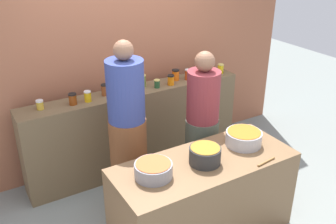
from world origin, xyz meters
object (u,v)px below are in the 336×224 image
at_px(preserve_jar_1, 73,99).
at_px(preserve_jar_6, 171,80).
at_px(preserve_jar_0, 40,105).
at_px(preserve_jar_8, 188,74).
at_px(preserve_jar_7, 176,75).
at_px(preserve_jar_10, 221,69).
at_px(wooden_spoon, 266,162).
at_px(preserve_jar_4, 143,81).
at_px(cooking_pot_right, 244,138).
at_px(cooking_pot_center, 205,155).
at_px(cooking_pot_left, 153,170).
at_px(preserve_jar_2, 88,96).
at_px(preserve_jar_9, 205,70).
at_px(preserve_jar_3, 105,90).
at_px(cook_in_cap, 202,132).
at_px(preserve_jar_5, 157,84).
at_px(cook_with_tongs, 128,136).

height_order(preserve_jar_1, preserve_jar_6, preserve_jar_1).
relative_size(preserve_jar_0, preserve_jar_8, 0.76).
bearing_deg(preserve_jar_7, preserve_jar_8, -24.68).
bearing_deg(preserve_jar_0, preserve_jar_1, -9.27).
distance_m(preserve_jar_10, wooden_spoon, 1.84).
bearing_deg(preserve_jar_4, cooking_pot_right, -75.65).
distance_m(cooking_pot_center, cooking_pot_right, 0.51).
relative_size(preserve_jar_4, cooking_pot_left, 0.45).
bearing_deg(preserve_jar_7, cooking_pot_center, -112.20).
bearing_deg(preserve_jar_2, cooking_pot_center, -67.91).
xyz_separation_m(preserve_jar_10, cooking_pot_right, (-0.72, -1.31, -0.19)).
distance_m(preserve_jar_9, wooden_spoon, 1.83).
height_order(preserve_jar_3, cook_in_cap, cook_in_cap).
distance_m(preserve_jar_1, preserve_jar_9, 1.76).
height_order(preserve_jar_0, preserve_jar_6, preserve_jar_6).
distance_m(preserve_jar_5, cooking_pot_left, 1.53).
bearing_deg(preserve_jar_0, preserve_jar_8, -1.60).
bearing_deg(preserve_jar_5, preserve_jar_3, 170.99).
height_order(preserve_jar_7, cooking_pot_center, preserve_jar_7).
height_order(preserve_jar_4, cooking_pot_left, preserve_jar_4).
bearing_deg(preserve_jar_8, preserve_jar_7, 155.32).
relative_size(cooking_pot_center, wooden_spoon, 1.28).
distance_m(preserve_jar_10, cooking_pot_left, 2.19).
distance_m(preserve_jar_6, preserve_jar_9, 0.58).
height_order(preserve_jar_7, cooking_pot_left, preserve_jar_7).
relative_size(preserve_jar_2, wooden_spoon, 0.54).
relative_size(preserve_jar_4, cook_with_tongs, 0.08).
bearing_deg(cook_with_tongs, cooking_pot_right, -39.61).
xyz_separation_m(cooking_pot_left, cooking_pot_right, (1.00, 0.03, 0.01)).
height_order(preserve_jar_2, cooking_pot_center, preserve_jar_2).
xyz_separation_m(preserve_jar_1, cook_with_tongs, (0.35, -0.59, -0.27)).
distance_m(preserve_jar_7, wooden_spoon, 1.76).
relative_size(preserve_jar_0, cook_with_tongs, 0.06).
bearing_deg(cook_in_cap, preserve_jar_3, 131.75).
height_order(preserve_jar_1, preserve_jar_9, preserve_jar_1).
distance_m(preserve_jar_0, preserve_jar_8, 1.79).
relative_size(preserve_jar_9, cook_in_cap, 0.07).
height_order(preserve_jar_1, preserve_jar_5, preserve_jar_1).
bearing_deg(preserve_jar_2, preserve_jar_7, 3.54).
xyz_separation_m(preserve_jar_4, cooking_pot_center, (-0.15, -1.47, -0.19)).
height_order(preserve_jar_2, cooking_pot_left, preserve_jar_2).
xyz_separation_m(preserve_jar_1, preserve_jar_4, (0.88, 0.08, 0.01)).
distance_m(preserve_jar_2, cook_with_tongs, 0.66).
bearing_deg(preserve_jar_1, preserve_jar_8, 0.16).
xyz_separation_m(preserve_jar_0, preserve_jar_2, (0.49, -0.06, 0.01)).
bearing_deg(preserve_jar_6, cook_in_cap, -94.13).
height_order(preserve_jar_6, cook_with_tongs, cook_with_tongs).
bearing_deg(preserve_jar_4, cooking_pot_center, -95.90).
height_order(preserve_jar_4, preserve_jar_8, preserve_jar_4).
height_order(preserve_jar_1, preserve_jar_3, preserve_jar_3).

